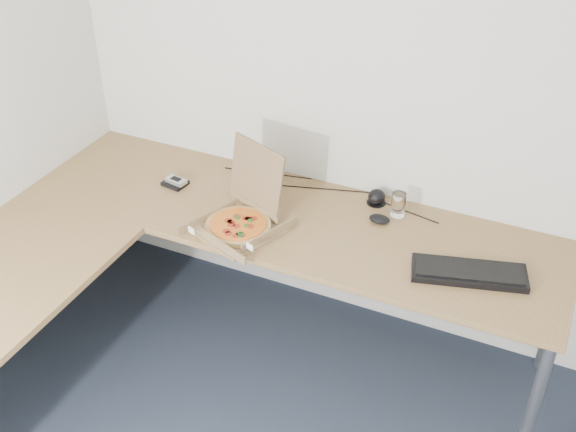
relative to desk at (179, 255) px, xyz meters
The scene contains 10 objects.
room_shell 1.39m from the desk, 49.77° to the right, with size 3.50×3.50×2.50m, color silver, non-canonical shape.
desk is the anchor object (origin of this frame).
pizza_box 0.31m from the desk, 56.70° to the left, with size 0.32×0.38×0.33m.
drinking_glass 1.00m from the desk, 39.88° to the left, with size 0.07×0.07×0.11m, color silver.
keyboard 1.21m from the desk, 16.36° to the left, with size 0.46×0.16×0.03m, color black.
mouse 0.90m from the desk, 37.79° to the left, with size 0.10×0.06×0.03m, color black.
wallet 0.53m from the desk, 123.46° to the left, with size 0.11×0.09×0.02m, color black.
phone 0.52m from the desk, 122.80° to the left, with size 0.10×0.05×0.02m, color #B2B5BA.
dome_speaker 0.95m from the desk, 46.99° to the left, with size 0.09×0.09×0.08m, color black.
cable_bundle 0.80m from the desk, 61.51° to the left, with size 0.54×0.04×0.01m, color black, non-canonical shape.
Camera 1 is at (0.60, -1.01, 2.54)m, focal length 44.02 mm.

